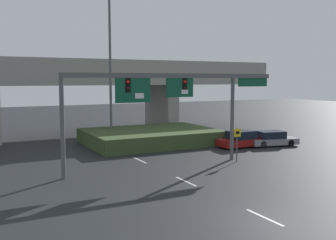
% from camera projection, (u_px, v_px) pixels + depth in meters
% --- Properties ---
extents(ground_plane, '(160.00, 160.00, 0.00)m').
position_uv_depth(ground_plane, '(270.00, 220.00, 17.12)').
color(ground_plane, black).
extents(lane_markings, '(0.14, 30.27, 0.01)m').
position_uv_depth(lane_markings, '(140.00, 160.00, 29.71)').
color(lane_markings, silver).
rests_on(lane_markings, ground).
extents(signal_gantry, '(16.23, 0.44, 6.51)m').
position_uv_depth(signal_gantry, '(170.00, 91.00, 27.01)').
color(signal_gantry, '#515456').
rests_on(signal_gantry, ground).
extents(speed_limit_sign, '(0.60, 0.11, 2.53)m').
position_uv_depth(speed_limit_sign, '(237.00, 140.00, 29.00)').
color(speed_limit_sign, '#4C4C4C').
rests_on(speed_limit_sign, ground).
extents(highway_light_pole_near, '(0.70, 0.36, 15.39)m').
position_uv_depth(highway_light_pole_near, '(110.00, 58.00, 37.27)').
color(highway_light_pole_near, '#515456').
rests_on(highway_light_pole_near, ground).
extents(overpass_bridge, '(44.08, 8.01, 8.14)m').
position_uv_depth(overpass_bridge, '(84.00, 81.00, 42.43)').
color(overpass_bridge, gray).
rests_on(overpass_bridge, ground).
extents(grass_embankment, '(12.02, 8.74, 1.33)m').
position_uv_depth(grass_embankment, '(151.00, 137.00, 37.37)').
color(grass_embankment, '#384C28').
rests_on(grass_embankment, ground).
extents(parked_sedan_near_right, '(4.65, 1.84, 1.49)m').
position_uv_depth(parked_sedan_near_right, '(242.00, 140.00, 35.44)').
color(parked_sedan_near_right, maroon).
rests_on(parked_sedan_near_right, ground).
extents(parked_sedan_mid_right, '(4.79, 2.70, 1.37)m').
position_uv_depth(parked_sedan_mid_right, '(272.00, 139.00, 36.11)').
color(parked_sedan_mid_right, gray).
rests_on(parked_sedan_mid_right, ground).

